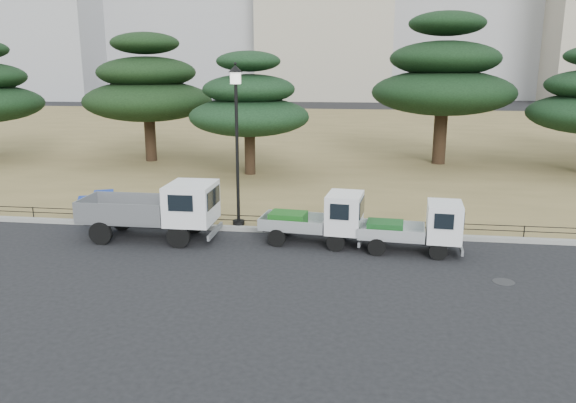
% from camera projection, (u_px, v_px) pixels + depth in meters
% --- Properties ---
extents(ground, '(220.00, 220.00, 0.00)m').
position_uv_depth(ground, '(279.00, 257.00, 17.58)').
color(ground, black).
extents(lawn, '(120.00, 56.00, 0.15)m').
position_uv_depth(lawn, '(336.00, 136.00, 46.98)').
color(lawn, olive).
rests_on(lawn, ground).
extents(curb, '(120.00, 0.25, 0.16)m').
position_uv_depth(curb, '(290.00, 231.00, 20.06)').
color(curb, gray).
rests_on(curb, ground).
extents(truck_large, '(4.58, 1.88, 1.99)m').
position_uv_depth(truck_large, '(157.00, 208.00, 19.11)').
color(truck_large, black).
rests_on(truck_large, ground).
extents(truck_kei_front, '(3.47, 1.75, 1.77)m').
position_uv_depth(truck_kei_front, '(320.00, 218.00, 18.67)').
color(truck_kei_front, black).
rests_on(truck_kei_front, ground).
extents(truck_kei_rear, '(3.27, 1.57, 1.67)m').
position_uv_depth(truck_kei_rear, '(418.00, 227.00, 17.81)').
color(truck_kei_rear, black).
rests_on(truck_kei_rear, ground).
extents(street_lamp, '(0.51, 0.51, 5.69)m').
position_uv_depth(street_lamp, '(236.00, 119.00, 19.69)').
color(street_lamp, black).
rests_on(street_lamp, lawn).
extents(pipe_fence, '(38.00, 0.04, 0.40)m').
position_uv_depth(pipe_fence, '(291.00, 220.00, 20.12)').
color(pipe_fence, black).
rests_on(pipe_fence, lawn).
extents(tarp_pile, '(1.85, 1.65, 1.02)m').
position_uv_depth(tarp_pile, '(100.00, 206.00, 21.68)').
color(tarp_pile, '#14319E').
rests_on(tarp_pile, lawn).
extents(manhole, '(0.60, 0.60, 0.01)m').
position_uv_depth(manhole, '(504.00, 282.00, 15.53)').
color(manhole, '#2D2D30').
rests_on(manhole, ground).
extents(pine_west_near, '(7.56, 7.56, 7.56)m').
position_uv_depth(pine_west_near, '(147.00, 88.00, 33.25)').
color(pine_west_near, black).
rests_on(pine_west_near, lawn).
extents(pine_center_left, '(6.31, 6.31, 6.41)m').
position_uv_depth(pine_center_left, '(249.00, 104.00, 29.21)').
color(pine_center_left, black).
rests_on(pine_center_left, lawn).
extents(pine_center_right, '(8.14, 8.14, 8.64)m').
position_uv_depth(pine_center_right, '(444.00, 77.00, 32.10)').
color(pine_center_right, black).
rests_on(pine_center_right, lawn).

